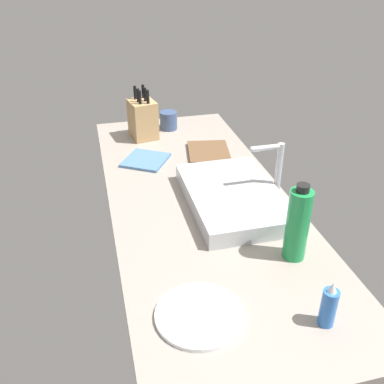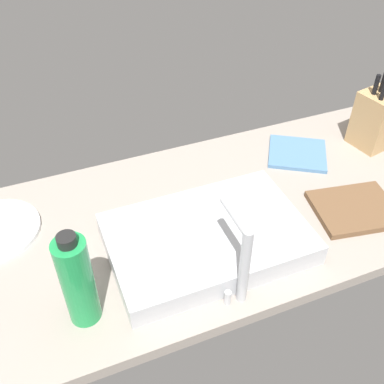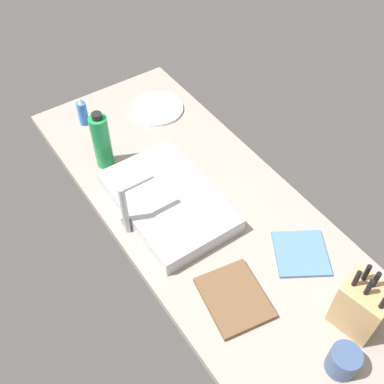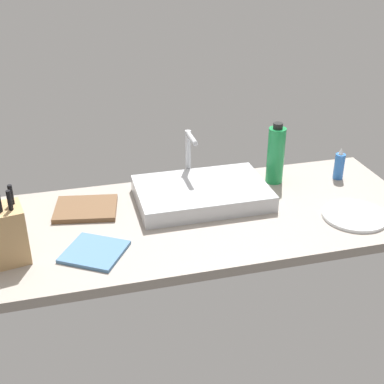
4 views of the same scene
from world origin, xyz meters
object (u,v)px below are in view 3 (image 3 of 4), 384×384
at_px(sink_basin, 168,201).
at_px(cutting_board, 234,298).
at_px(knife_block, 362,306).
at_px(coffee_mug, 343,361).
at_px(water_bottle, 102,141).
at_px(dish_towel, 301,253).
at_px(soap_bottle, 83,112).
at_px(dinner_plate, 157,109).
at_px(faucet, 128,204).

bearing_deg(sink_basin, cutting_board, 175.97).
distance_m(knife_block, coffee_mug, 0.17).
xyz_separation_m(water_bottle, dish_towel, (-0.76, -0.34, -0.11)).
height_order(sink_basin, knife_block, knife_block).
bearing_deg(dish_towel, water_bottle, 24.27).
xyz_separation_m(soap_bottle, water_bottle, (-0.27, 0.04, 0.06)).
bearing_deg(dinner_plate, sink_basin, 152.56).
height_order(knife_block, cutting_board, knife_block).
xyz_separation_m(faucet, cutting_board, (-0.43, -0.13, -0.12)).
bearing_deg(water_bottle, soap_bottle, -8.08).
height_order(soap_bottle, water_bottle, water_bottle).
distance_m(dish_towel, coffee_mug, 0.39).
bearing_deg(soap_bottle, sink_basin, -175.58).
relative_size(cutting_board, dish_towel, 1.24).
relative_size(faucet, cutting_board, 0.99).
relative_size(sink_basin, dinner_plate, 2.11).
height_order(knife_block, dish_towel, knife_block).
height_order(water_bottle, coffee_mug, water_bottle).
xyz_separation_m(faucet, dish_towel, (-0.42, -0.42, -0.13)).
distance_m(dinner_plate, dish_towel, 0.93).
distance_m(sink_basin, faucet, 0.19).
distance_m(faucet, coffee_mug, 0.81).
relative_size(water_bottle, dinner_plate, 1.09).
relative_size(soap_bottle, water_bottle, 0.54).
relative_size(dish_towel, coffee_mug, 1.99).
xyz_separation_m(cutting_board, soap_bottle, (1.04, 0.02, 0.05)).
distance_m(water_bottle, dinner_plate, 0.40).
bearing_deg(water_bottle, sink_basin, -165.62).
bearing_deg(knife_block, sink_basin, 7.07).
height_order(cutting_board, soap_bottle, soap_bottle).
height_order(soap_bottle, dinner_plate, soap_bottle).
distance_m(soap_bottle, dish_towel, 1.08).
bearing_deg(soap_bottle, cutting_board, -179.13).
distance_m(cutting_board, coffee_mug, 0.36).
distance_m(soap_bottle, water_bottle, 0.28).
distance_m(cutting_board, dinner_plate, 0.98).
bearing_deg(dish_towel, cutting_board, 91.02).
bearing_deg(cutting_board, knife_block, -135.60).
bearing_deg(dish_towel, faucet, 44.70).
height_order(dinner_plate, coffee_mug, coffee_mug).
relative_size(sink_basin, cutting_board, 2.20).
bearing_deg(cutting_board, sink_basin, -4.03).
height_order(faucet, water_bottle, water_bottle).
bearing_deg(sink_basin, dinner_plate, -27.44).
relative_size(soap_bottle, coffee_mug, 1.50).
xyz_separation_m(cutting_board, water_bottle, (0.77, 0.05, 0.11)).
height_order(knife_block, water_bottle, water_bottle).
bearing_deg(cutting_board, dish_towel, -88.98).
bearing_deg(cutting_board, coffee_mug, -160.99).
bearing_deg(dish_towel, knife_block, 173.19).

